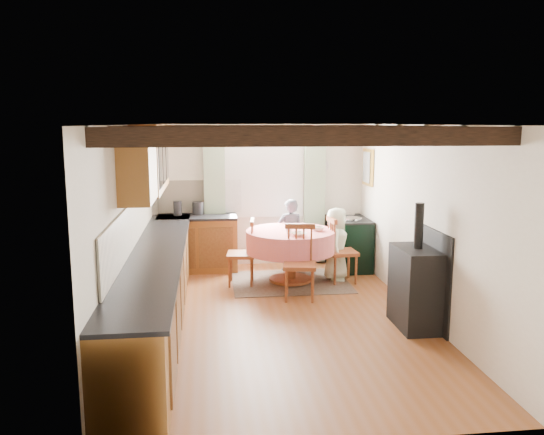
{
  "coord_description": "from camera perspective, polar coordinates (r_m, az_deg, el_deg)",
  "views": [
    {
      "loc": [
        -0.86,
        -6.53,
        2.42
      ],
      "look_at": [
        0.0,
        0.8,
        1.15
      ],
      "focal_mm": 36.35,
      "sensor_mm": 36.0,
      "label": 1
    }
  ],
  "objects": [
    {
      "name": "wall_cabinet_glass",
      "position": [
        7.78,
        -12.43,
        6.08
      ],
      "size": [
        0.34,
        1.8,
        0.9
      ],
      "primitive_type": "cube",
      "color": "brown",
      "rests_on": "wall_left"
    },
    {
      "name": "base_cabinet_back",
      "position": [
        9.2,
        -7.73,
        -2.75
      ],
      "size": [
        1.3,
        0.6,
        0.88
      ],
      "primitive_type": "cube",
      "color": "brown",
      "rests_on": "floor"
    },
    {
      "name": "base_cabinet_left",
      "position": [
        6.85,
        -11.85,
        -7.25
      ],
      "size": [
        0.6,
        5.3,
        0.88
      ],
      "primitive_type": "cube",
      "color": "brown",
      "rests_on": "floor"
    },
    {
      "name": "cast_iron_stove",
      "position": [
        6.75,
        14.79,
        -4.88
      ],
      "size": [
        0.45,
        0.75,
        1.5
      ],
      "primitive_type": null,
      "color": "black",
      "rests_on": "floor"
    },
    {
      "name": "bowl_b",
      "position": [
        8.32,
        4.73,
        -1.17
      ],
      "size": [
        0.21,
        0.21,
        0.06
      ],
      "primitive_type": "imported",
      "rotation": [
        0.0,
        0.0,
        1.69
      ],
      "color": "silver",
      "rests_on": "dining_table"
    },
    {
      "name": "chair_near",
      "position": [
        7.62,
        2.89,
        -4.69
      ],
      "size": [
        0.52,
        0.54,
        1.04
      ],
      "primitive_type": null,
      "rotation": [
        0.0,
        0.0,
        -0.17
      ],
      "color": "brown",
      "rests_on": "floor"
    },
    {
      "name": "canister_tall",
      "position": [
        9.17,
        -9.75,
        0.96
      ],
      "size": [
        0.14,
        0.14,
        0.24
      ],
      "primitive_type": "cylinder",
      "color": "#262628",
      "rests_on": "worktop_back"
    },
    {
      "name": "wall_front",
      "position": [
        4.06,
        5.93,
        -7.79
      ],
      "size": [
        3.6,
        0.0,
        2.4
      ],
      "primitive_type": "cube",
      "color": "silver",
      "rests_on": "ground"
    },
    {
      "name": "aga_range",
      "position": [
        9.32,
        7.94,
        -2.61
      ],
      "size": [
        0.61,
        0.95,
        0.87
      ],
      "primitive_type": null,
      "color": "black",
      "rests_on": "floor"
    },
    {
      "name": "beam_e",
      "position": [
        8.57,
        -0.95,
        9.03
      ],
      "size": [
        3.6,
        0.16,
        0.16
      ],
      "primitive_type": "cube",
      "color": "black",
      "rests_on": "ceiling"
    },
    {
      "name": "cup",
      "position": [
        8.06,
        1.75,
        -1.41
      ],
      "size": [
        0.13,
        0.13,
        0.09
      ],
      "primitive_type": "imported",
      "rotation": [
        0.0,
        0.0,
        1.19
      ],
      "color": "silver",
      "rests_on": "dining_table"
    },
    {
      "name": "wall_right",
      "position": [
        7.15,
        15.25,
        -0.4
      ],
      "size": [
        0.0,
        5.5,
        2.4
      ],
      "primitive_type": "cube",
      "color": "silver",
      "rests_on": "ground"
    },
    {
      "name": "wall_back",
      "position": [
        9.4,
        -1.39,
        2.31
      ],
      "size": [
        3.6,
        0.0,
        2.4
      ],
      "primitive_type": "cube",
      "color": "silver",
      "rests_on": "ground"
    },
    {
      "name": "dining_table",
      "position": [
        8.42,
        1.91,
        -4.07
      ],
      "size": [
        1.35,
        1.35,
        0.81
      ],
      "primitive_type": null,
      "color": "#C06887",
      "rests_on": "floor"
    },
    {
      "name": "beam_d",
      "position": [
        7.58,
        -0.18,
        8.94
      ],
      "size": [
        3.6,
        0.16,
        0.16
      ],
      "primitive_type": "cube",
      "color": "black",
      "rests_on": "ceiling"
    },
    {
      "name": "wall_picture",
      "position": [
        9.24,
        9.9,
        5.16
      ],
      "size": [
        0.04,
        0.5,
        0.6
      ],
      "primitive_type": "cube",
      "color": "gold",
      "rests_on": "wall_right"
    },
    {
      "name": "canister_wide",
      "position": [
        9.2,
        -7.68,
        0.97
      ],
      "size": [
        0.19,
        0.19,
        0.21
      ],
      "primitive_type": "cylinder",
      "color": "#262628",
      "rests_on": "worktop_back"
    },
    {
      "name": "window_frame",
      "position": [
        9.35,
        -0.78,
        4.74
      ],
      "size": [
        1.34,
        0.03,
        1.54
      ],
      "primitive_type": "cube",
      "color": "white",
      "rests_on": "wall_back"
    },
    {
      "name": "splash_back",
      "position": [
        9.34,
        -7.51,
        2.18
      ],
      "size": [
        1.4,
        0.02,
        0.55
      ],
      "primitive_type": "cube",
      "color": "beige",
      "rests_on": "wall_back"
    },
    {
      "name": "ceiling",
      "position": [
        6.58,
        0.83,
        9.59
      ],
      "size": [
        3.6,
        5.5,
        0.0
      ],
      "primitive_type": "cube",
      "color": "white",
      "rests_on": "ground"
    },
    {
      "name": "rug",
      "position": [
        8.52,
        1.89,
        -6.69
      ],
      "size": [
        1.77,
        1.38,
        0.01
      ],
      "primitive_type": "cube",
      "color": "#402D24",
      "rests_on": "floor"
    },
    {
      "name": "chair_right",
      "position": [
        8.5,
        7.3,
        -3.32
      ],
      "size": [
        0.48,
        0.46,
        1.01
      ],
      "primitive_type": null,
      "rotation": [
        0.0,
        0.0,
        1.64
      ],
      "color": "brown",
      "rests_on": "floor"
    },
    {
      "name": "splash_left",
      "position": [
        7.0,
        -14.14,
        -0.58
      ],
      "size": [
        0.02,
        4.5,
        0.55
      ],
      "primitive_type": "cube",
      "color": "beige",
      "rests_on": "wall_left"
    },
    {
      "name": "curtain_left",
      "position": [
        9.27,
        -5.95,
        1.53
      ],
      "size": [
        0.35,
        0.1,
        2.1
      ],
      "primitive_type": "cube",
      "color": "#80A375",
      "rests_on": "wall_back"
    },
    {
      "name": "beam_c",
      "position": [
        6.58,
        0.82,
        8.81
      ],
      "size": [
        3.6,
        0.16,
        0.16
      ],
      "primitive_type": "cube",
      "color": "black",
      "rests_on": "ceiling"
    },
    {
      "name": "beam_a",
      "position": [
        4.61,
        4.12,
        8.36
      ],
      "size": [
        3.6,
        0.16,
        0.16
      ],
      "primitive_type": "cube",
      "color": "black",
      "rests_on": "ceiling"
    },
    {
      "name": "wall_plate",
      "position": [
        9.47,
        4.98,
        5.38
      ],
      "size": [
        0.3,
        0.02,
        0.3
      ],
      "primitive_type": "cylinder",
      "rotation": [
        1.57,
        0.0,
        0.0
      ],
      "color": "silver",
      "rests_on": "wall_back"
    },
    {
      "name": "curtain_rod",
      "position": [
        9.23,
        -0.74,
        8.41
      ],
      "size": [
        2.0,
        0.03,
        0.03
      ],
      "primitive_type": "cylinder",
      "rotation": [
        0.0,
        1.57,
        0.0
      ],
      "color": "black",
      "rests_on": "wall_back"
    },
    {
      "name": "child_right",
      "position": [
        8.59,
        6.67,
        -2.74
      ],
      "size": [
        0.5,
        0.63,
        1.14
      ],
      "primitive_type": "imported",
      "rotation": [
        0.0,
        0.0,
        1.29
      ],
      "color": "silver",
      "rests_on": "floor"
    },
    {
      "name": "window_pane",
      "position": [
        9.35,
        -0.79,
        4.74
      ],
      "size": [
        1.2,
        0.01,
        1.4
      ],
      "primitive_type": "cube",
      "color": "white",
      "rests_on": "wall_back"
    },
    {
      "name": "floor",
      "position": [
        7.02,
        0.78,
        -10.42
      ],
      "size": [
        3.6,
        5.5,
        0.0
      ],
      "primitive_type": "cube",
      "color": "brown",
      "rests_on": "ground"
    },
    {
      "name": "beam_b",
      "position": [
        5.59,
        2.18,
        8.62
      ],
      "size": [
        3.6,
        0.16,
        0.16
      ],
      "primitive_type": "cube",
      "color": "black",
      "rests_on": "ceiling"
    },
    {
      "name": "worktop_left",
      "position": [
        6.73,
        -11.82,
        -3.5
      ],
      "size": [
        0.64,
        5.3,
        0.04
      ],
      "primitive_type": "cube",
      "color": "black",
      "rests_on": "base_cabinet_left"
    },
    {
      "name": "wall_cabinet_solid",
      "position": [
        6.3,
        -13.74,
        4.74
      ],
      "size": [
        0.34,
        0.9,
        0.7
      ],
      "primitive_type": "cube",
      "color": "brown",
      "rests_on": "wall_left"
    },
    {
      "name": "worktop_back",
      "position": [
        9.09,
        -7.8,
        0.05
      ],
      "size": [
        1.3,
        0.64,
        0.04
      ],
      "primitive_type": "cube",
      "color": "black",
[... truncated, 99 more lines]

